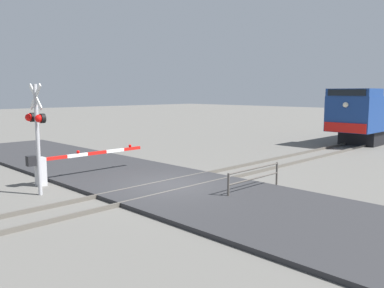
# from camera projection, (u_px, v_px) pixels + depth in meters

# --- Properties ---
(ground_plane) EXTENTS (160.00, 160.00, 0.00)m
(ground_plane) POSITION_uv_depth(u_px,v_px,m) (171.00, 188.00, 15.59)
(ground_plane) COLOR #605E59
(rail_track_left) EXTENTS (0.08, 80.00, 0.15)m
(rail_track_left) POSITION_uv_depth(u_px,v_px,m) (159.00, 183.00, 16.08)
(rail_track_left) COLOR #59544C
(rail_track_left) RESTS_ON ground_plane
(rail_track_right) EXTENTS (0.08, 80.00, 0.15)m
(rail_track_right) POSITION_uv_depth(u_px,v_px,m) (183.00, 189.00, 15.07)
(rail_track_right) COLOR #59544C
(rail_track_right) RESTS_ON ground_plane
(road_surface) EXTENTS (36.00, 5.82, 0.14)m
(road_surface) POSITION_uv_depth(u_px,v_px,m) (171.00, 186.00, 15.58)
(road_surface) COLOR #2D2D30
(road_surface) RESTS_ON ground_plane
(crossing_signal) EXTENTS (1.18, 0.33, 4.07)m
(crossing_signal) POSITION_uv_depth(u_px,v_px,m) (36.00, 127.00, 14.22)
(crossing_signal) COLOR #ADADB2
(crossing_signal) RESTS_ON ground_plane
(crossing_gate) EXTENTS (0.36, 5.53, 1.27)m
(crossing_gate) POSITION_uv_depth(u_px,v_px,m) (56.00, 164.00, 16.35)
(crossing_gate) COLOR silver
(crossing_gate) RESTS_ON ground_plane
(guard_railing) EXTENTS (0.08, 3.13, 0.95)m
(guard_railing) POSITION_uv_depth(u_px,v_px,m) (254.00, 176.00, 14.89)
(guard_railing) COLOR #4C4742
(guard_railing) RESTS_ON ground_plane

